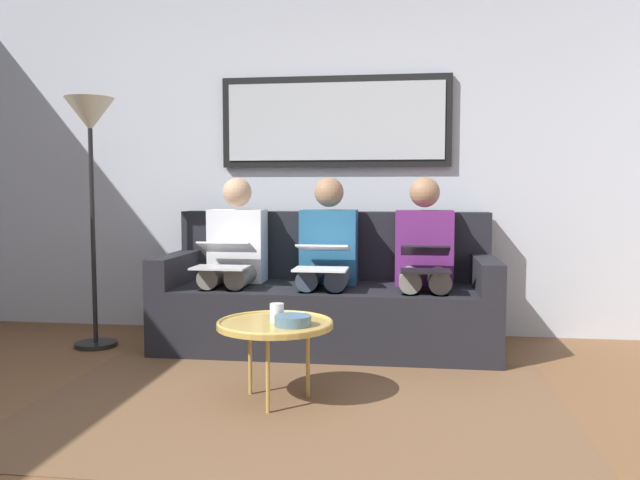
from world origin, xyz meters
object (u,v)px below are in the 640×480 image
at_px(coffee_table, 275,325).
at_px(cup, 277,312).
at_px(laptop_silver, 224,256).
at_px(laptop_black, 425,259).
at_px(couch, 328,300).
at_px(person_right, 234,256).
at_px(person_left, 424,258).
at_px(bowl, 293,321).
at_px(standing_lamp, 90,142).
at_px(framed_mirror, 335,122).
at_px(person_middle, 327,257).
at_px(laptop_white, 322,257).

relative_size(coffee_table, cup, 6.42).
height_order(coffee_table, cup, cup).
bearing_deg(laptop_silver, laptop_black, 179.78).
bearing_deg(laptop_silver, couch, -154.76).
bearing_deg(coffee_table, person_right, -65.42).
bearing_deg(cup, person_left, -123.79).
height_order(bowl, laptop_silver, laptop_silver).
bearing_deg(bowl, person_left, -118.28).
bearing_deg(person_right, standing_lamp, 12.33).
relative_size(laptop_silver, standing_lamp, 0.23).
distance_m(framed_mirror, person_left, 1.23).
distance_m(person_right, laptop_silver, 0.23).
bearing_deg(person_middle, person_right, 0.00).
xyz_separation_m(coffee_table, person_left, (-0.75, -1.15, 0.22)).
distance_m(person_middle, laptop_silver, 0.68).
xyz_separation_m(cup, laptop_silver, (0.53, -0.89, 0.19)).
bearing_deg(laptop_white, coffee_table, 82.82).
distance_m(couch, coffee_table, 1.23).
bearing_deg(standing_lamp, couch, -170.20).
distance_m(couch, person_right, 0.71).
xyz_separation_m(couch, coffee_table, (0.11, 1.22, 0.08)).
distance_m(laptop_black, person_middle, 0.68).
relative_size(couch, laptop_silver, 5.73).
distance_m(couch, laptop_silver, 0.78).
bearing_deg(person_middle, couch, -90.00).
xyz_separation_m(cup, person_right, (0.53, -1.12, 0.16)).
distance_m(framed_mirror, coffee_table, 1.99).
bearing_deg(standing_lamp, cup, 147.31).
xyz_separation_m(laptop_black, laptop_silver, (1.28, -0.01, 0.00)).
bearing_deg(person_left, laptop_silver, 10.31).
bearing_deg(laptop_silver, standing_lamp, -2.14).
height_order(laptop_white, laptop_silver, laptop_silver).
bearing_deg(laptop_silver, person_left, -169.69).
distance_m(framed_mirror, person_right, 1.23).
xyz_separation_m(person_middle, laptop_white, (0.00, 0.24, 0.03)).
height_order(coffee_table, person_left, person_left).
height_order(couch, framed_mirror, framed_mirror).
bearing_deg(couch, laptop_silver, 25.24).
height_order(coffee_table, standing_lamp, standing_lamp).
height_order(person_middle, person_right, same).
relative_size(cup, laptop_silver, 0.23).
height_order(cup, bowl, cup).
height_order(cup, laptop_silver, laptop_silver).
height_order(framed_mirror, cup, framed_mirror).
xyz_separation_m(coffee_table, laptop_white, (-0.11, -0.91, 0.25)).
relative_size(person_middle, person_right, 1.00).
bearing_deg(standing_lamp, framed_mirror, -157.07).
height_order(bowl, laptop_white, laptop_white).
xyz_separation_m(bowl, person_middle, (-0.01, -1.21, 0.18)).
relative_size(coffee_table, laptop_black, 1.59).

